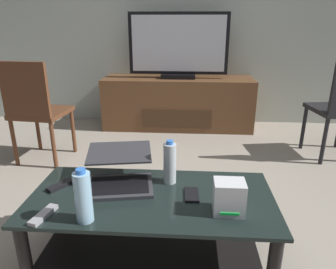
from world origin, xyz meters
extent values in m
plane|color=#9E9384|center=(0.00, 0.00, 0.00)|extent=(7.68, 7.68, 0.00)
cube|color=#A8B2A8|center=(0.00, 2.46, 1.40)|extent=(6.40, 0.12, 2.80)
cube|color=black|center=(-0.08, -0.21, 0.40)|extent=(1.23, 0.59, 0.02)
cube|color=black|center=(-0.08, -0.21, 0.14)|extent=(1.08, 0.52, 0.02)
cylinder|color=black|center=(-0.65, -0.45, 0.20)|extent=(0.06, 0.06, 0.39)
cylinder|color=black|center=(-0.65, 0.04, 0.20)|extent=(0.06, 0.06, 0.39)
cylinder|color=black|center=(0.48, 0.04, 0.20)|extent=(0.06, 0.06, 0.39)
cube|color=brown|center=(-0.04, 2.14, 0.30)|extent=(1.77, 0.51, 0.61)
cube|color=#432A18|center=(-0.04, 1.88, 0.18)|extent=(0.80, 0.01, 0.21)
cube|color=black|center=(-0.04, 2.12, 0.63)|extent=(0.40, 0.20, 0.05)
cube|color=black|center=(-0.04, 2.12, 1.00)|extent=(1.13, 0.04, 0.68)
cube|color=#B2B7C1|center=(-0.04, 2.09, 1.00)|extent=(1.05, 0.01, 0.61)
cylinder|color=black|center=(1.26, 1.51, 0.22)|extent=(0.04, 0.04, 0.44)
cylinder|color=black|center=(1.31, 1.14, 0.22)|extent=(0.04, 0.04, 0.44)
cube|color=#59331E|center=(-1.24, 1.10, 0.45)|extent=(0.48, 0.48, 0.04)
cube|color=#59331E|center=(-1.27, 0.90, 0.69)|extent=(0.42, 0.08, 0.48)
cylinder|color=#59331E|center=(-1.04, 1.27, 0.22)|extent=(0.04, 0.04, 0.43)
cylinder|color=#59331E|center=(-1.41, 1.31, 0.22)|extent=(0.04, 0.04, 0.43)
cylinder|color=#59331E|center=(-1.08, 0.89, 0.22)|extent=(0.04, 0.04, 0.43)
cylinder|color=#59331E|center=(-1.45, 0.93, 0.22)|extent=(0.04, 0.04, 0.43)
cube|color=#333338|center=(-0.26, -0.14, 0.42)|extent=(0.38, 0.31, 0.02)
cube|color=black|center=(-0.26, -0.14, 0.43)|extent=(0.33, 0.25, 0.00)
cube|color=#333338|center=(-0.28, 0.00, 0.55)|extent=(0.38, 0.31, 0.03)
cube|color=#3F8CD8|center=(-0.28, -0.01, 0.55)|extent=(0.35, 0.27, 0.02)
cube|color=silver|center=(0.29, -0.32, 0.49)|extent=(0.14, 0.11, 0.16)
cube|color=#19D84C|center=(0.29, -0.38, 0.44)|extent=(0.08, 0.00, 0.01)
cylinder|color=silver|center=(0.00, -0.05, 0.52)|extent=(0.07, 0.07, 0.22)
cylinder|color=blue|center=(0.00, -0.05, 0.64)|extent=(0.04, 0.04, 0.02)
cylinder|color=#99C6E5|center=(-0.35, -0.43, 0.53)|extent=(0.08, 0.08, 0.23)
cylinder|color=blue|center=(-0.35, -0.43, 0.65)|extent=(0.04, 0.04, 0.02)
cube|color=black|center=(0.12, -0.19, 0.42)|extent=(0.08, 0.14, 0.01)
cube|color=#99999E|center=(-0.55, -0.42, 0.42)|extent=(0.08, 0.17, 0.02)
cube|color=black|center=(-0.57, -0.15, 0.42)|extent=(0.13, 0.16, 0.02)
camera|label=1|loc=(0.09, -1.58, 1.24)|focal=33.68mm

